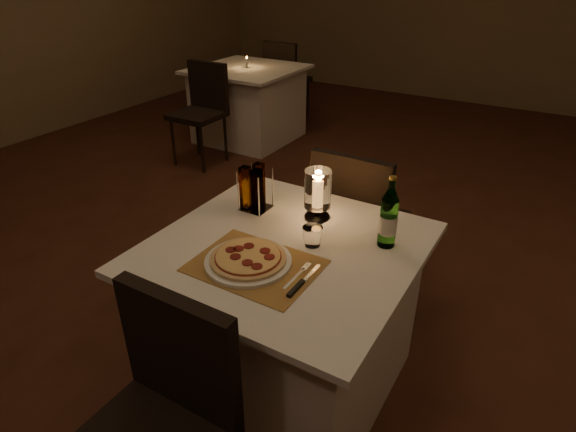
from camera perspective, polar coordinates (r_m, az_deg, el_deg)
The scene contains 17 objects.
floor at distance 2.59m, azimuth 2.28°, elevation -13.86°, with size 8.00×10.00×0.02m, color #4A2417.
main_table at distance 2.10m, azimuth -0.29°, elevation -11.96°, with size 1.00×1.00×0.74m.
chair_near at distance 1.59m, azimuth -14.74°, elevation -21.25°, with size 0.42×0.42×0.90m.
chair_far at distance 2.53m, azimuth 8.08°, elevation 0.29°, with size 0.42×0.42×0.90m.
placemat at distance 1.76m, azimuth -3.91°, elevation -5.89°, with size 0.45×0.34×0.00m, color #A37538.
plate at distance 1.77m, azimuth -4.73°, elevation -5.36°, with size 0.32×0.32×0.01m, color white.
pizza at distance 1.76m, azimuth -4.74°, elevation -4.93°, with size 0.28×0.28×0.02m.
fork at distance 1.71m, azimuth 1.32°, elevation -6.85°, with size 0.02×0.18×0.00m.
knife at distance 1.65m, azimuth 1.34°, elevation -8.18°, with size 0.02×0.22×0.01m.
tumbler at distance 1.86m, azimuth 2.90°, elevation -2.43°, with size 0.08×0.08×0.08m, color white, non-canonical shape.
water_bottle at distance 1.86m, azimuth 11.82°, elevation -0.30°, with size 0.07×0.07×0.29m.
hurricane_candle at distance 2.02m, azimuth 3.55°, elevation 3.01°, with size 0.11×0.11×0.22m.
cruet_caddy at distance 2.10m, azimuth -4.03°, elevation 3.11°, with size 0.12×0.12×0.21m.
neighbor_table_left at distance 5.13m, azimuth -4.70°, elevation 13.11°, with size 1.00×1.00×0.74m.
neighbor_chair_la at distance 4.54m, azimuth -10.09°, elevation 13.02°, with size 0.42×0.42×0.90m.
neighbor_chair_lb at distance 5.67m, azimuth -0.45°, elevation 16.52°, with size 0.42×0.42×0.90m.
neighbor_candle_left at distance 5.04m, azimuth -4.89°, elevation 17.66°, with size 0.03×0.03×0.11m.
Camera 1 is at (0.89, -1.69, 1.74)m, focal length 30.00 mm.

